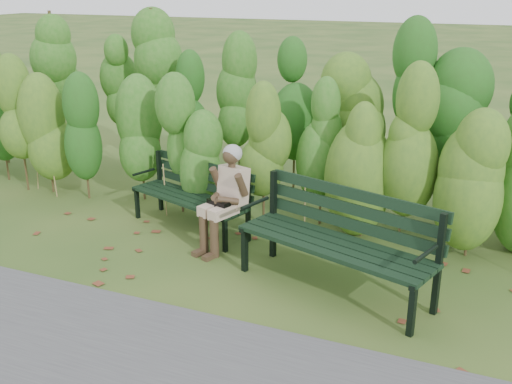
% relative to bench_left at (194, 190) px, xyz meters
% --- Properties ---
extents(ground, '(80.00, 80.00, 0.00)m').
position_rel_bench_left_xyz_m(ground, '(1.01, -0.83, -0.47)').
color(ground, '#274A1A').
extents(hedge_band, '(11.04, 1.67, 2.42)m').
position_rel_bench_left_xyz_m(hedge_band, '(1.01, 1.03, 0.78)').
color(hedge_band, '#47381E').
rests_on(hedge_band, ground).
extents(leaf_litter, '(5.95, 2.20, 0.01)m').
position_rel_bench_left_xyz_m(leaf_litter, '(0.41, -0.79, -0.47)').
color(leaf_litter, brown).
rests_on(leaf_litter, ground).
extents(bench_left, '(1.69, 1.00, 0.81)m').
position_rel_bench_left_xyz_m(bench_left, '(0.00, 0.00, 0.00)').
color(bench_left, black).
rests_on(bench_left, ground).
extents(bench_right, '(2.06, 1.20, 0.98)m').
position_rel_bench_left_xyz_m(bench_right, '(2.03, -0.81, 0.10)').
color(bench_right, black).
rests_on(bench_right, ground).
extents(seated_woman, '(0.52, 0.73, 1.18)m').
position_rel_bench_left_xyz_m(seated_woman, '(0.60, -0.37, 0.19)').
color(seated_woman, '#C4A695').
rests_on(seated_woman, ground).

